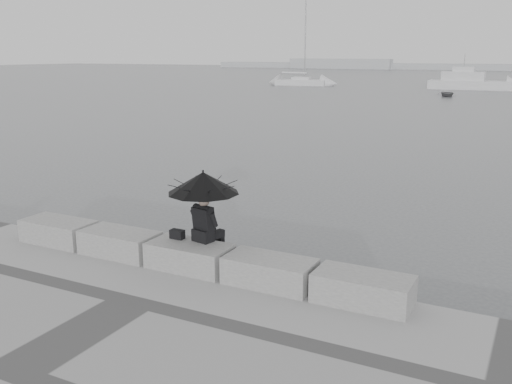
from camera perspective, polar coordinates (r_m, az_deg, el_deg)
The scene contains 12 objects.
ground at distance 11.62m, azimuth -5.30°, elevation -9.21°, with size 360.00×360.00×0.00m, color #4B4E51.
stone_block_far_left at distance 13.12m, azimuth -19.11°, elevation -3.74°, with size 1.60×0.80×0.50m, color slate.
stone_block_left at distance 11.99m, azimuth -13.44°, elevation -4.99°, with size 1.60×0.80×0.50m, color slate.
stone_block_centre at distance 11.00m, azimuth -6.65°, elevation -6.41°, with size 1.60×0.80×0.50m, color slate.
stone_block_right at distance 10.20m, azimuth 1.39°, elevation -7.96°, with size 1.60×0.80×0.50m, color slate.
stone_block_far_right at distance 9.64m, azimuth 10.64°, elevation -9.55°, with size 1.60×0.80×0.50m, color slate.
seated_person at distance 10.79m, azimuth -5.30°, elevation 0.36°, with size 1.38×1.38×1.39m.
bag at distance 11.22m, azimuth -7.88°, elevation -4.20°, with size 0.28×0.16×0.18m, color black.
distant_landmass at distance 164.13m, azimuth 22.89°, elevation 11.45°, with size 180.00×8.00×2.80m.
sailboat_left at distance 82.31m, azimuth 4.56°, elevation 10.94°, with size 7.41×3.21×12.90m.
motor_cruiser at distance 77.75m, azimuth 20.73°, elevation 10.22°, with size 10.31×3.03×4.50m.
dinghy at distance 64.85m, azimuth 18.56°, elevation 9.29°, with size 3.00×1.27×0.51m, color slate.
Camera 1 is at (5.83, -8.98, 4.53)m, focal length 40.00 mm.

